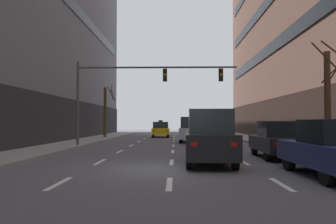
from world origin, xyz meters
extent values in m
plane|color=#515156|center=(0.00, 0.00, 0.00)|extent=(120.00, 120.00, 0.00)
cube|color=silver|center=(-3.00, -3.00, 0.00)|extent=(0.16, 2.00, 0.01)
cube|color=silver|center=(-3.00, 2.00, 0.00)|extent=(0.16, 2.00, 0.01)
cube|color=silver|center=(-3.00, 7.00, 0.00)|extent=(0.16, 2.00, 0.01)
cube|color=silver|center=(-3.00, 12.00, 0.00)|extent=(0.16, 2.00, 0.01)
cube|color=silver|center=(-3.00, 17.00, 0.00)|extent=(0.16, 2.00, 0.01)
cube|color=silver|center=(-3.00, 22.00, 0.00)|extent=(0.16, 2.00, 0.01)
cube|color=silver|center=(-3.00, 27.00, 0.00)|extent=(0.16, 2.00, 0.01)
cube|color=silver|center=(-3.00, 32.00, 0.00)|extent=(0.16, 2.00, 0.01)
cube|color=silver|center=(0.00, -3.00, 0.00)|extent=(0.16, 2.00, 0.01)
cube|color=silver|center=(0.00, 2.00, 0.00)|extent=(0.16, 2.00, 0.01)
cube|color=silver|center=(0.00, 7.00, 0.00)|extent=(0.16, 2.00, 0.01)
cube|color=silver|center=(0.00, 12.00, 0.00)|extent=(0.16, 2.00, 0.01)
cube|color=silver|center=(0.00, 17.00, 0.00)|extent=(0.16, 2.00, 0.01)
cube|color=silver|center=(0.00, 22.00, 0.00)|extent=(0.16, 2.00, 0.01)
cube|color=silver|center=(0.00, 27.00, 0.00)|extent=(0.16, 2.00, 0.01)
cube|color=silver|center=(0.00, 32.00, 0.00)|extent=(0.16, 2.00, 0.01)
cube|color=silver|center=(3.00, -3.00, 0.00)|extent=(0.16, 2.00, 0.01)
cube|color=silver|center=(3.00, 2.00, 0.00)|extent=(0.16, 2.00, 0.01)
cube|color=silver|center=(3.00, 7.00, 0.00)|extent=(0.16, 2.00, 0.01)
cube|color=silver|center=(3.00, 12.00, 0.00)|extent=(0.16, 2.00, 0.01)
cube|color=silver|center=(3.00, 17.00, 0.00)|extent=(0.16, 2.00, 0.01)
cube|color=silver|center=(3.00, 22.00, 0.00)|extent=(0.16, 2.00, 0.01)
cube|color=silver|center=(3.00, 27.00, 0.00)|extent=(0.16, 2.00, 0.01)
cube|color=silver|center=(3.00, 32.00, 0.00)|extent=(0.16, 2.00, 0.01)
cylinder|color=black|center=(0.73, 2.53, 0.33)|extent=(0.24, 0.67, 0.66)
cylinder|color=black|center=(2.34, 2.48, 0.33)|extent=(0.24, 0.67, 0.66)
cylinder|color=black|center=(0.65, -0.18, 0.33)|extent=(0.24, 0.67, 0.66)
cylinder|color=black|center=(2.26, -0.24, 0.33)|extent=(0.24, 0.67, 0.66)
cube|color=black|center=(1.50, 1.15, 0.79)|extent=(1.99, 4.49, 0.91)
cube|color=black|center=(1.50, 1.15, 1.69)|extent=(1.69, 2.67, 0.91)
cube|color=white|center=(0.92, 3.34, 0.94)|extent=(0.20, 0.09, 0.14)
cube|color=red|center=(0.78, -1.00, 0.94)|extent=(0.20, 0.09, 0.14)
cube|color=white|center=(2.21, 3.30, 0.94)|extent=(0.20, 0.09, 0.14)
cube|color=red|center=(2.07, -1.05, 0.94)|extent=(0.20, 0.09, 0.14)
cylinder|color=black|center=(0.68, 17.14, 0.32)|extent=(0.25, 0.65, 0.65)
cylinder|color=black|center=(2.24, 17.07, 0.32)|extent=(0.25, 0.65, 0.65)
cylinder|color=black|center=(0.55, 14.51, 0.32)|extent=(0.25, 0.65, 0.65)
cylinder|color=black|center=(2.12, 14.43, 0.32)|extent=(0.25, 0.65, 0.65)
cube|color=#B7BABF|center=(1.40, 15.79, 0.76)|extent=(2.00, 4.38, 0.88)
cube|color=black|center=(1.40, 15.79, 1.64)|extent=(1.68, 2.61, 0.88)
cube|color=white|center=(0.87, 17.92, 0.92)|extent=(0.20, 0.09, 0.14)
cube|color=red|center=(0.67, 13.71, 0.92)|extent=(0.20, 0.09, 0.14)
cube|color=white|center=(2.13, 17.86, 0.92)|extent=(0.20, 0.09, 0.14)
cube|color=red|center=(1.93, 13.65, 0.92)|extent=(0.20, 0.09, 0.14)
cylinder|color=black|center=(-2.39, 26.80, 0.34)|extent=(0.25, 0.68, 0.68)
cylinder|color=black|center=(-0.76, 26.87, 0.34)|extent=(0.25, 0.68, 0.68)
cylinder|color=black|center=(-2.28, 24.05, 0.34)|extent=(0.25, 0.68, 0.68)
cylinder|color=black|center=(-0.64, 24.11, 0.34)|extent=(0.25, 0.68, 0.68)
cube|color=yellow|center=(-1.52, 25.46, 0.66)|extent=(2.06, 4.57, 0.65)
cube|color=black|center=(-1.51, 25.25, 1.34)|extent=(1.71, 2.01, 0.70)
cube|color=white|center=(-2.26, 27.64, 0.78)|extent=(0.21, 0.09, 0.14)
cube|color=red|center=(-2.09, 23.22, 0.78)|extent=(0.21, 0.09, 0.14)
cube|color=white|center=(-0.95, 27.69, 0.78)|extent=(0.21, 0.09, 0.14)
cube|color=red|center=(-0.77, 23.28, 0.78)|extent=(0.21, 0.09, 0.14)
cube|color=black|center=(-1.51, 25.25, 1.78)|extent=(0.46, 0.22, 0.18)
cylinder|color=black|center=(4.08, -0.37, 0.35)|extent=(0.25, 0.70, 0.70)
cylinder|color=black|center=(4.14, -3.23, 0.35)|extent=(0.25, 0.70, 0.70)
cube|color=navy|center=(4.95, -1.78, 0.69)|extent=(2.04, 4.69, 0.68)
cube|color=white|center=(4.23, 0.49, 0.81)|extent=(0.21, 0.09, 0.15)
cube|color=white|center=(5.59, 0.52, 0.81)|extent=(0.21, 0.09, 0.15)
cylinder|color=black|center=(4.16, 5.15, 0.34)|extent=(0.24, 0.69, 0.68)
cylinder|color=black|center=(5.81, 5.11, 0.34)|extent=(0.24, 0.69, 0.68)
cylinder|color=black|center=(4.09, 2.36, 0.34)|extent=(0.24, 0.69, 0.68)
cylinder|color=black|center=(5.75, 2.32, 0.34)|extent=(0.24, 0.69, 0.68)
cube|color=black|center=(4.95, 3.73, 0.67)|extent=(2.01, 4.60, 0.66)
cube|color=black|center=(4.95, 3.53, 1.36)|extent=(1.70, 2.00, 0.70)
cube|color=white|center=(4.34, 5.99, 0.79)|extent=(0.21, 0.09, 0.14)
cube|color=red|center=(4.23, 1.51, 0.79)|extent=(0.21, 0.09, 0.14)
cube|color=white|center=(5.67, 5.95, 0.79)|extent=(0.21, 0.09, 0.14)
cube|color=red|center=(5.57, 1.48, 0.79)|extent=(0.21, 0.09, 0.14)
cylinder|color=#4C4C51|center=(-6.40, 10.40, 2.93)|extent=(0.18, 0.18, 5.57)
cylinder|color=#4C4C51|center=(-1.08, 10.40, 5.33)|extent=(10.65, 0.12, 0.12)
cube|color=black|center=(-0.55, 10.40, 4.81)|extent=(0.28, 0.24, 0.84)
sphere|color=#4B0704|center=(-0.55, 10.26, 5.07)|extent=(0.17, 0.17, 0.17)
sphere|color=orange|center=(-0.55, 10.26, 4.81)|extent=(0.17, 0.17, 0.17)
sphere|color=#073E10|center=(-0.55, 10.26, 4.55)|extent=(0.17, 0.17, 0.17)
cube|color=black|center=(3.18, 10.40, 4.81)|extent=(0.28, 0.24, 0.84)
sphere|color=#4B0704|center=(3.18, 10.26, 5.07)|extent=(0.17, 0.17, 0.17)
sphere|color=orange|center=(3.18, 10.26, 4.81)|extent=(0.17, 0.17, 0.17)
sphere|color=#073E10|center=(3.18, 10.26, 4.55)|extent=(0.17, 0.17, 0.17)
cylinder|color=#4C3823|center=(-7.20, 23.03, 2.71)|extent=(0.31, 0.31, 5.13)
cylinder|color=#42301E|center=(-6.35, 23.00, 4.40)|extent=(0.11, 1.74, 1.12)
cylinder|color=#42301E|center=(-6.58, 22.85, 4.65)|extent=(0.43, 1.31, 1.30)
cylinder|color=#42301E|center=(-6.61, 23.22, 5.06)|extent=(0.46, 1.24, 0.90)
cylinder|color=#4C3823|center=(7.20, 3.64, 2.54)|extent=(0.29, 0.29, 4.80)
cylinder|color=#42301E|center=(7.78, 4.05, 4.21)|extent=(0.91, 1.23, 1.28)
cylinder|color=#42301E|center=(7.29, 2.94, 4.77)|extent=(1.44, 0.26, 1.03)
cylinder|color=#42301E|center=(6.97, 3.00, 4.45)|extent=(1.35, 0.55, 1.70)
cylinder|color=#383D59|center=(7.14, 8.86, 0.53)|extent=(0.13, 0.13, 0.78)
cylinder|color=#383D59|center=(7.03, 8.99, 0.53)|extent=(0.13, 0.13, 0.78)
cube|color=#3F5938|center=(7.08, 8.93, 1.19)|extent=(0.37, 0.39, 0.55)
sphere|color=#D8AD84|center=(7.08, 8.93, 1.57)|extent=(0.20, 0.20, 0.20)
cylinder|color=#3F5938|center=(7.23, 8.76, 1.22)|extent=(0.09, 0.09, 0.49)
cylinder|color=#3F5938|center=(6.94, 9.09, 1.22)|extent=(0.09, 0.09, 0.49)
camera|label=1|loc=(0.17, -12.22, 1.67)|focal=36.38mm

